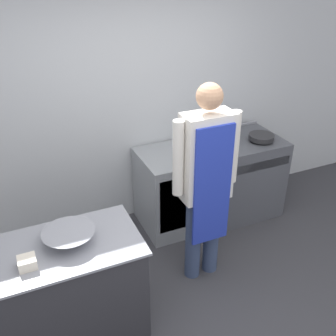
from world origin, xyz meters
TOP-DOWN VIEW (x-y plane):
  - wall_back at (0.00, 1.92)m, footprint 8.00×0.05m
  - prep_counter at (-1.00, 0.53)m, footprint 1.16×0.66m
  - stove at (1.14, 1.49)m, footprint 0.87×0.70m
  - fridge_unit at (0.32, 1.53)m, footprint 0.62×0.67m
  - person_cook at (0.28, 0.72)m, footprint 0.60×0.24m
  - mixing_bowl at (-0.91, 0.55)m, footprint 0.37×0.37m
  - plastic_tub at (-1.21, 0.41)m, footprint 0.12×0.12m
  - stock_pot at (0.95, 1.61)m, footprint 0.26×0.26m
  - saute_pan at (1.32, 1.37)m, footprint 0.27×0.27m

SIDE VIEW (x-z plane):
  - fridge_unit at x=0.32m, z-range 0.00..0.86m
  - prep_counter at x=-1.00m, z-range 0.00..0.87m
  - stove at x=1.14m, z-range -0.01..0.92m
  - plastic_tub at x=-1.21m, z-range 0.87..0.94m
  - mixing_bowl at x=-0.91m, z-range 0.87..0.96m
  - saute_pan at x=1.32m, z-range 0.92..0.98m
  - person_cook at x=0.28m, z-range 0.12..1.96m
  - stock_pot at x=0.95m, z-range 0.92..1.17m
  - wall_back at x=0.00m, z-range 0.00..2.70m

